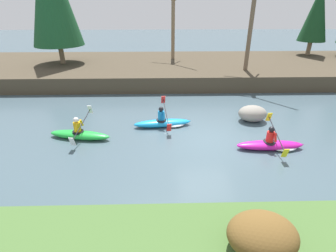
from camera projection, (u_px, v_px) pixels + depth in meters
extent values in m
plane|color=#425660|center=(208.00, 140.00, 11.38)|extent=(90.00, 90.00, 0.00)
cube|color=#473D2D|center=(186.00, 69.00, 20.75)|extent=(44.00, 9.13, 1.04)
cylinder|color=#7A664C|center=(62.00, 54.00, 19.84)|extent=(0.36, 0.36, 1.34)
cylinder|color=#7A664C|center=(309.00, 48.00, 22.85)|extent=(0.36, 0.36, 1.18)
cone|color=#143D1E|center=(317.00, 12.00, 21.59)|extent=(2.29, 2.29, 4.60)
cylinder|color=#7A664C|center=(173.00, 30.00, 20.71)|extent=(0.28, 0.28, 4.43)
cylinder|color=brown|center=(250.00, 33.00, 17.21)|extent=(0.28, 0.28, 4.88)
ellipsoid|color=brown|center=(262.00, 235.00, 5.39)|extent=(1.47, 1.22, 0.80)
ellipsoid|color=#C61999|center=(270.00, 145.00, 10.61)|extent=(2.70, 0.61, 0.34)
cone|color=#C61999|center=(300.00, 144.00, 10.63)|extent=(0.35, 0.20, 0.20)
cylinder|color=black|center=(269.00, 142.00, 10.55)|extent=(0.48, 0.48, 0.08)
cylinder|color=red|center=(270.00, 137.00, 10.44)|extent=(0.30, 0.30, 0.42)
sphere|color=black|center=(272.00, 129.00, 10.30)|extent=(0.23, 0.23, 0.23)
cylinder|color=red|center=(271.00, 132.00, 10.62)|extent=(0.09, 0.23, 0.35)
cylinder|color=red|center=(275.00, 138.00, 10.19)|extent=(0.09, 0.23, 0.35)
cylinder|color=black|center=(277.00, 134.00, 10.39)|extent=(0.04, 1.91, 0.65)
cube|color=yellow|center=(269.00, 117.00, 11.11)|extent=(0.20, 0.16, 0.41)
cube|color=yellow|center=(285.00, 153.00, 9.67)|extent=(0.20, 0.16, 0.41)
ellipsoid|color=white|center=(283.00, 147.00, 10.66)|extent=(1.10, 0.70, 0.18)
ellipsoid|color=#1993D6|center=(162.00, 123.00, 12.50)|extent=(2.75, 0.93, 0.34)
cone|color=#1993D6|center=(188.00, 121.00, 12.66)|extent=(0.37, 0.24, 0.20)
cylinder|color=black|center=(161.00, 120.00, 12.43)|extent=(0.54, 0.54, 0.08)
cylinder|color=#1984CC|center=(161.00, 116.00, 12.32)|extent=(0.33, 0.33, 0.42)
sphere|color=black|center=(161.00, 109.00, 12.17)|extent=(0.26, 0.26, 0.23)
cylinder|color=#1984CC|center=(163.00, 112.00, 12.51)|extent=(0.12, 0.23, 0.35)
cylinder|color=#1984CC|center=(164.00, 116.00, 12.08)|extent=(0.12, 0.23, 0.35)
cylinder|color=black|center=(166.00, 113.00, 12.29)|extent=(0.27, 1.90, 0.65)
cube|color=red|center=(163.00, 100.00, 13.00)|extent=(0.22, 0.18, 0.41)
cube|color=red|center=(169.00, 128.00, 11.58)|extent=(0.22, 0.18, 0.41)
ellipsoid|color=white|center=(174.00, 124.00, 12.61)|extent=(1.18, 0.83, 0.18)
ellipsoid|color=green|center=(80.00, 135.00, 11.41)|extent=(2.76, 1.09, 0.34)
cone|color=green|center=(107.00, 137.00, 11.23)|extent=(0.38, 0.26, 0.20)
cylinder|color=black|center=(78.00, 132.00, 11.36)|extent=(0.56, 0.56, 0.08)
cylinder|color=yellow|center=(77.00, 127.00, 11.25)|extent=(0.35, 0.35, 0.42)
sphere|color=white|center=(76.00, 120.00, 11.10)|extent=(0.27, 0.27, 0.23)
cylinder|color=yellow|center=(82.00, 123.00, 11.41)|extent=(0.13, 0.24, 0.35)
cylinder|color=yellow|center=(76.00, 127.00, 10.98)|extent=(0.13, 0.24, 0.35)
cylinder|color=black|center=(82.00, 124.00, 11.16)|extent=(0.39, 1.89, 0.65)
cube|color=white|center=(90.00, 109.00, 11.87)|extent=(0.23, 0.19, 0.41)
cube|color=white|center=(72.00, 142.00, 10.45)|extent=(0.23, 0.19, 0.41)
ellipsoid|color=gray|center=(253.00, 113.00, 12.97)|extent=(1.39, 1.09, 0.79)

